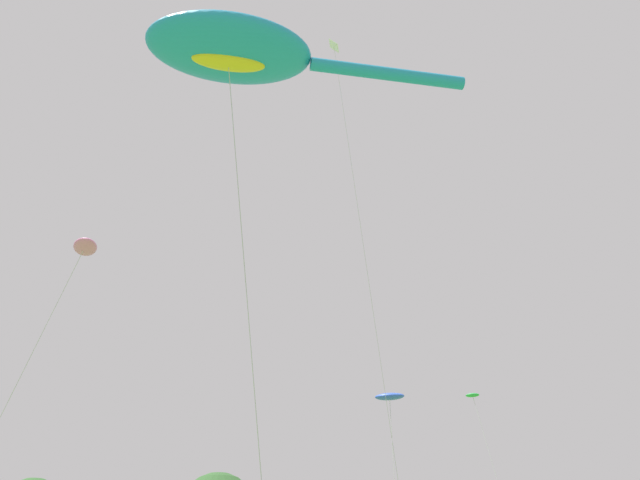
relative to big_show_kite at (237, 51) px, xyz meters
name	(u,v)px	position (x,y,z in m)	size (l,w,h in m)	color
big_show_kite	(237,51)	(0.00, 0.00, 0.00)	(11.41, 6.65, 19.73)	#1E8CBF
small_kite_bird_shape	(344,117)	(7.44, 3.39, 2.52)	(3.09, 1.28, 26.06)	white
small_kite_tiny_distant	(390,398)	(9.25, 3.22, -10.40)	(2.14, 2.49, 8.86)	blue
small_kite_diamond_red	(84,249)	(-3.03, 3.97, -7.16)	(3.11, 3.75, 12.13)	pink
small_kite_delta_white	(475,403)	(14.44, 3.53, -9.80)	(1.12, 3.24, 9.68)	green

